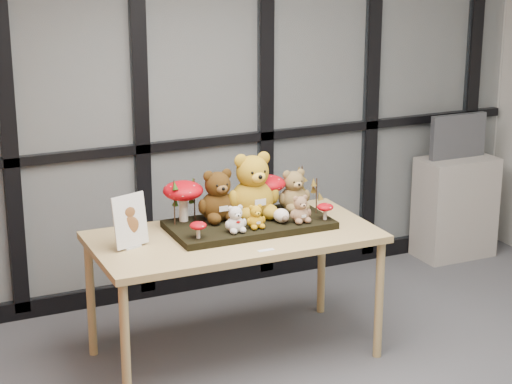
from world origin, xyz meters
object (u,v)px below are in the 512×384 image
display_table (234,245)px  diorama_tray (249,225)px  bear_brown_medium (218,192)px  monitor (458,136)px  bear_pooh_yellow (252,182)px  mushroom_front_left (198,229)px  bear_white_bow (235,217)px  mushroom_front_right (325,211)px  bear_beige_small (300,207)px  sign_holder (130,223)px  bear_small_yellow (256,215)px  plush_cream_hedgehog (281,215)px  mushroom_back_left (183,199)px  cabinet (455,207)px  bear_tan_back (294,188)px  mushroom_back_right (268,191)px

display_table → diorama_tray: 0.16m
bear_brown_medium → monitor: bearing=18.5°
bear_pooh_yellow → mushroom_front_left: bearing=-151.3°
bear_white_bow → mushroom_front_right: bearing=-1.3°
mushroom_front_right → bear_brown_medium: bearing=155.3°
bear_brown_medium → monitor: size_ratio=0.71×
bear_pooh_yellow → bear_beige_small: size_ratio=2.41×
mushroom_front_right → sign_holder: sign_holder is taller
bear_beige_small → mushroom_front_right: 0.16m
diorama_tray → bear_beige_small: 0.31m
bear_white_bow → bear_small_yellow: bearing=6.6°
plush_cream_hedgehog → sign_holder: sign_holder is taller
mushroom_back_left → mushroom_front_right: mushroom_back_left is taller
mushroom_back_left → cabinet: mushroom_back_left is taller
display_table → bear_small_yellow: bear_small_yellow is taller
mushroom_back_left → monitor: (2.43, 0.65, 0.00)m
bear_pooh_yellow → bear_beige_small: 0.32m
bear_brown_medium → bear_tan_back: bearing=-0.1°
plush_cream_hedgehog → bear_pooh_yellow: bearing=121.6°
bear_tan_back → cabinet: bear_tan_back is taller
bear_beige_small → sign_holder: (-0.99, 0.10, 0.01)m
sign_holder → monitor: bearing=-1.7°
diorama_tray → bear_tan_back: size_ratio=3.41×
bear_white_bow → bear_brown_medium: bearing=92.2°
bear_white_bow → cabinet: 2.48m
bear_small_yellow → mushroom_back_right: mushroom_back_right is taller
bear_white_bow → mushroom_front_left: 0.23m
monitor → bear_tan_back: bearing=-157.5°
mushroom_back_right → monitor: monitor is taller
bear_brown_medium → bear_beige_small: bear_brown_medium is taller
mushroom_back_right → mushroom_front_left: mushroom_back_right is taller
mushroom_back_left → diorama_tray: bearing=-26.3°
cabinet → diorama_tray: bearing=-159.0°
display_table → bear_beige_small: size_ratio=9.29×
bear_tan_back → bear_small_yellow: 0.42m
bear_small_yellow → mushroom_back_right: 0.33m
mushroom_back_right → bear_beige_small: bearing=-73.9°
bear_pooh_yellow → sign_holder: 0.80m
bear_pooh_yellow → mushroom_back_right: (0.13, 0.06, -0.09)m
diorama_tray → mushroom_front_left: size_ratio=9.06×
diorama_tray → sign_holder: (-0.73, -0.03, 0.12)m
mushroom_front_left → sign_holder: 0.37m
plush_cream_hedgehog → mushroom_back_left: (-0.50, 0.27, 0.09)m
mushroom_front_right → mushroom_back_right: bearing=128.2°
bear_pooh_yellow → mushroom_back_left: (-0.40, 0.09, -0.08)m
bear_brown_medium → sign_holder: (-0.57, -0.14, -0.07)m
bear_small_yellow → mushroom_front_left: 0.36m
diorama_tray → mushroom_back_left: size_ratio=3.59×
bear_beige_small → mushroom_back_left: 0.68m
bear_tan_back → diorama_tray: bearing=-163.0°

